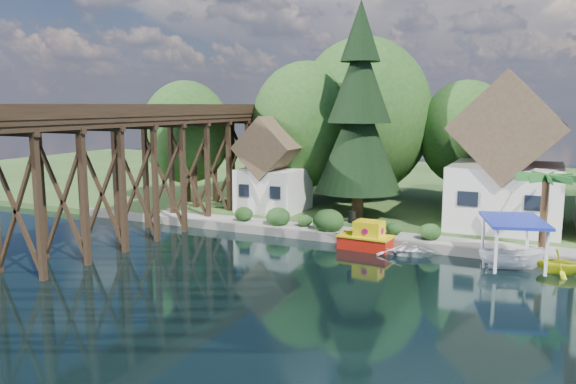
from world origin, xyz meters
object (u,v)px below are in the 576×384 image
Objects in this scene: conifer at (359,115)px; boat_canopy at (512,248)px; trestle_bridge at (153,160)px; tugboat at (366,238)px; house_left at (507,163)px; shed at (274,171)px; boat_yellow at (560,261)px; palm_tree at (546,180)px; boat_white_a at (404,248)px.

boat_canopy is (11.88, -8.41, -7.22)m from conifer.
trestle_bridge is at bearing -142.20° from conifer.
conifer is 11.21m from tugboat.
tugboat is (-7.67, -8.82, -4.40)m from house_left.
boat_canopy is (8.83, -0.88, 0.51)m from tugboat.
trestle_bridge reaches higher than boat_canopy.
shed reaches higher than boat_yellow.
boat_canopy is (-1.48, -3.32, -3.56)m from palm_tree.
house_left is at bearing 25.21° from trestle_bridge.
boat_white_a is at bearing 173.44° from boat_canopy.
house_left is at bearing -23.73° from boat_white_a.
boat_yellow is (0.97, -2.98, -4.09)m from palm_tree.
shed is 2.22× the size of tugboat.
conifer reaches higher than palm_tree.
trestle_bridge is 12.51× the size of tugboat.
conifer is 3.35× the size of palm_tree.
shed is at bearing -178.44° from conifer.
shed reaches higher than palm_tree.
tugboat is 1.29× the size of boat_yellow.
house_left is 2.23× the size of palm_tree.
palm_tree is at bearing -13.32° from shed.
boat_white_a is at bearing -161.60° from palm_tree.
tugboat is 8.88m from boat_canopy.
conifer is at bearing 57.61° from boat_yellow.
conifer is 4.33× the size of boat_white_a.
palm_tree reaches higher than tugboat.
trestle_bridge is 11.55× the size of boat_white_a.
shed is (-18.00, -1.50, -1.31)m from house_left.
shed is 1.59× the size of palm_tree.
shed reaches higher than tugboat.
trestle_bridge reaches higher than tugboat.
conifer is 16.24m from boat_canopy.
trestle_bridge is 26.02m from palm_tree.
house_left is 6.92m from palm_tree.
boat_canopy reaches higher than tugboat.
boat_canopy is 2.53m from boat_yellow.
trestle_bridge is at bearing -172.55° from tugboat.
house_left is 11.39m from boat_white_a.
boat_white_a is 6.42m from boat_canopy.
tugboat is at bearing -67.92° from conifer.
boat_white_a is (-5.16, -8.98, -4.74)m from house_left.
tugboat is 11.29m from boat_yellow.
shed is 1.51× the size of boat_canopy.
palm_tree is 9.33m from boat_white_a.
palm_tree is 5.15m from boat_yellow.
house_left is 10.52m from boat_canopy.
trestle_bridge is at bearing 102.08° from boat_white_a.
palm_tree is at bearing 9.83° from trestle_bridge.
boat_white_a is (17.84, 1.85, -4.95)m from trestle_bridge.
boat_white_a is 1.39× the size of boat_yellow.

